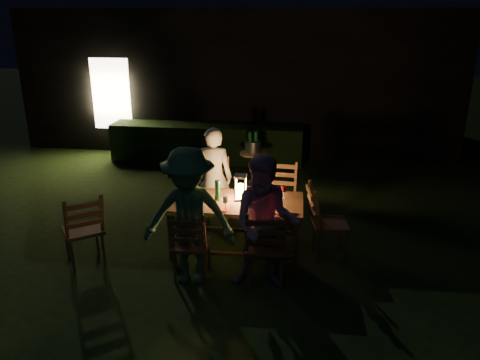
# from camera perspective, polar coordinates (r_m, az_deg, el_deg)

# --- Properties ---
(garden_envelope) EXTENTS (40.00, 40.00, 3.20)m
(garden_envelope) POSITION_cam_1_polar(r_m,az_deg,el_deg) (12.39, 0.36, 12.65)
(garden_envelope) COLOR black
(garden_envelope) RESTS_ON ground
(dining_table) EXTENTS (1.79, 0.91, 0.74)m
(dining_table) POSITION_cam_1_polar(r_m,az_deg,el_deg) (6.27, -0.46, -3.19)
(dining_table) COLOR #472917
(dining_table) RESTS_ON ground
(chair_near_left) EXTENTS (0.44, 0.48, 0.98)m
(chair_near_left) POSITION_cam_1_polar(r_m,az_deg,el_deg) (5.82, -5.91, -9.25)
(chair_near_left) COLOR #472917
(chair_near_left) RESTS_ON ground
(chair_near_right) EXTENTS (0.50, 0.53, 1.05)m
(chair_near_right) POSITION_cam_1_polar(r_m,az_deg,el_deg) (5.69, 3.09, -9.65)
(chair_near_right) COLOR #472917
(chair_near_right) RESTS_ON ground
(chair_far_left) EXTENTS (0.54, 0.57, 1.07)m
(chair_far_left) POSITION_cam_1_polar(r_m,az_deg,el_deg) (7.17, -3.24, -3.15)
(chair_far_left) COLOR #472917
(chair_far_left) RESTS_ON ground
(chair_far_right) EXTENTS (0.50, 0.53, 1.04)m
(chair_far_right) POSITION_cam_1_polar(r_m,az_deg,el_deg) (7.07, 4.81, -3.60)
(chair_far_right) COLOR #472917
(chair_far_right) RESTS_ON ground
(chair_end) EXTENTS (0.56, 0.53, 1.05)m
(chair_end) POSITION_cam_1_polar(r_m,az_deg,el_deg) (6.38, 10.62, -6.55)
(chair_end) COLOR #472917
(chair_end) RESTS_ON ground
(chair_spare) EXTENTS (0.68, 0.69, 1.06)m
(chair_spare) POSITION_cam_1_polar(r_m,az_deg,el_deg) (6.39, -18.38, -7.21)
(chair_spare) COLOR #472917
(chair_spare) RESTS_ON ground
(person_house_side) EXTENTS (0.57, 0.38, 1.54)m
(person_house_side) POSITION_cam_1_polar(r_m,az_deg,el_deg) (7.05, -3.22, 0.35)
(person_house_side) COLOR beige
(person_house_side) RESTS_ON ground
(person_opp_right) EXTENTS (0.80, 0.63, 1.63)m
(person_opp_right) POSITION_cam_1_polar(r_m,az_deg,el_deg) (5.42, 3.14, -5.29)
(person_opp_right) COLOR #B0798F
(person_opp_right) RESTS_ON ground
(person_opp_left) EXTENTS (1.10, 0.64, 1.69)m
(person_opp_left) POSITION_cam_1_polar(r_m,az_deg,el_deg) (5.53, -6.22, -4.51)
(person_opp_left) COLOR #2F5E37
(person_opp_left) RESTS_ON ground
(lantern) EXTENTS (0.16, 0.16, 0.35)m
(lantern) POSITION_cam_1_polar(r_m,az_deg,el_deg) (6.22, 0.05, -1.07)
(lantern) COLOR white
(lantern) RESTS_ON dining_table
(plate_far_left) EXTENTS (0.25, 0.25, 0.01)m
(plate_far_left) POSITION_cam_1_polar(r_m,az_deg,el_deg) (6.53, -5.00, -1.55)
(plate_far_left) COLOR white
(plate_far_left) RESTS_ON dining_table
(plate_near_left) EXTENTS (0.25, 0.25, 0.01)m
(plate_near_left) POSITION_cam_1_polar(r_m,az_deg,el_deg) (6.13, -5.84, -3.03)
(plate_near_left) COLOR white
(plate_near_left) RESTS_ON dining_table
(plate_far_right) EXTENTS (0.25, 0.25, 0.01)m
(plate_far_right) POSITION_cam_1_polar(r_m,az_deg,el_deg) (6.40, 3.79, -1.95)
(plate_far_right) COLOR white
(plate_far_right) RESTS_ON dining_table
(plate_near_right) EXTENTS (0.25, 0.25, 0.01)m
(plate_near_right) POSITION_cam_1_polar(r_m,az_deg,el_deg) (6.00, 3.54, -3.49)
(plate_near_right) COLOR white
(plate_near_right) RESTS_ON dining_table
(wineglass_a) EXTENTS (0.06, 0.06, 0.18)m
(wineglass_a) POSITION_cam_1_polar(r_m,az_deg,el_deg) (6.51, -2.76, -0.80)
(wineglass_a) COLOR #59070F
(wineglass_a) RESTS_ON dining_table
(wineglass_b) EXTENTS (0.06, 0.06, 0.18)m
(wineglass_b) POSITION_cam_1_polar(r_m,az_deg,el_deg) (6.23, -7.20, -1.91)
(wineglass_b) COLOR #59070F
(wineglass_b) RESTS_ON dining_table
(wineglass_c) EXTENTS (0.06, 0.06, 0.18)m
(wineglass_c) POSITION_cam_1_polar(r_m,az_deg,el_deg) (5.92, 2.06, -2.93)
(wineglass_c) COLOR #59070F
(wineglass_c) RESTS_ON dining_table
(wineglass_d) EXTENTS (0.06, 0.06, 0.18)m
(wineglass_d) POSITION_cam_1_polar(r_m,az_deg,el_deg) (6.33, 5.32, -1.47)
(wineglass_d) COLOR #59070F
(wineglass_d) RESTS_ON dining_table
(wineglass_e) EXTENTS (0.06, 0.06, 0.18)m
(wineglass_e) POSITION_cam_1_polar(r_m,az_deg,el_deg) (5.95, -1.80, -2.83)
(wineglass_e) COLOR silver
(wineglass_e) RESTS_ON dining_table
(bottle_table) EXTENTS (0.07, 0.07, 0.28)m
(bottle_table) POSITION_cam_1_polar(r_m,az_deg,el_deg) (6.22, -2.75, -1.27)
(bottle_table) COLOR #0F471E
(bottle_table) RESTS_ON dining_table
(napkin_left) EXTENTS (0.18, 0.14, 0.01)m
(napkin_left) POSITION_cam_1_polar(r_m,az_deg,el_deg) (5.97, -2.30, -3.60)
(napkin_left) COLOR red
(napkin_left) RESTS_ON dining_table
(napkin_right) EXTENTS (0.18, 0.14, 0.01)m
(napkin_right) POSITION_cam_1_polar(r_m,az_deg,el_deg) (5.92, 4.45, -3.85)
(napkin_right) COLOR red
(napkin_right) RESTS_ON dining_table
(phone) EXTENTS (0.14, 0.07, 0.01)m
(phone) POSITION_cam_1_polar(r_m,az_deg,el_deg) (6.07, -6.65, -3.31)
(phone) COLOR black
(phone) RESTS_ON dining_table
(side_table) EXTENTS (0.48, 0.48, 0.65)m
(side_table) POSITION_cam_1_polar(r_m,az_deg,el_deg) (8.75, 1.58, 2.89)
(side_table) COLOR brown
(side_table) RESTS_ON ground
(ice_bucket) EXTENTS (0.30, 0.30, 0.22)m
(ice_bucket) POSITION_cam_1_polar(r_m,az_deg,el_deg) (8.70, 1.59, 4.06)
(ice_bucket) COLOR #A5A8AD
(ice_bucket) RESTS_ON side_table
(bottle_bucket_a) EXTENTS (0.07, 0.07, 0.32)m
(bottle_bucket_a) POSITION_cam_1_polar(r_m,az_deg,el_deg) (8.65, 1.24, 4.32)
(bottle_bucket_a) COLOR #0F471E
(bottle_bucket_a) RESTS_ON side_table
(bottle_bucket_b) EXTENTS (0.07, 0.07, 0.32)m
(bottle_bucket_b) POSITION_cam_1_polar(r_m,az_deg,el_deg) (8.72, 1.95, 4.44)
(bottle_bucket_b) COLOR #0F471E
(bottle_bucket_b) RESTS_ON side_table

